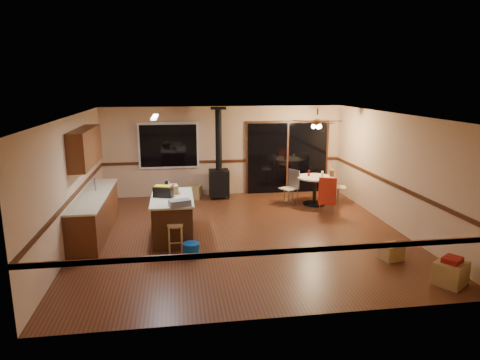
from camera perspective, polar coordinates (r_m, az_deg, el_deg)
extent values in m
plane|color=#522917|center=(9.52, 0.27, -7.16)|extent=(7.00, 7.00, 0.00)
plane|color=silver|center=(8.97, 0.28, 8.64)|extent=(7.00, 7.00, 0.00)
plane|color=tan|center=(12.57, -2.14, 3.88)|extent=(7.00, 0.00, 7.00)
plane|color=tan|center=(5.85, 5.49, -6.78)|extent=(7.00, 0.00, 7.00)
plane|color=tan|center=(9.31, -21.54, -0.21)|extent=(0.00, 7.00, 7.00)
plane|color=tan|center=(10.28, 19.95, 1.08)|extent=(0.00, 7.00, 7.00)
cube|color=black|center=(12.42, -9.50, 4.54)|extent=(1.72, 0.10, 1.32)
cube|color=black|center=(12.91, 6.32, 2.92)|extent=(2.52, 0.10, 2.10)
cube|color=#5B2E17|center=(9.94, -18.81, -4.40)|extent=(0.60, 3.00, 0.86)
cube|color=beige|center=(9.82, -19.00, -1.89)|extent=(0.64, 3.04, 0.04)
cube|color=#5B2E17|center=(9.84, -19.94, 4.14)|extent=(0.35, 2.00, 0.80)
cube|color=#402310|center=(9.29, -8.95, -5.05)|extent=(0.80, 1.60, 0.86)
cube|color=beige|center=(9.16, -9.05, -2.37)|extent=(0.88, 1.68, 0.04)
cube|color=black|center=(12.28, -2.80, -0.37)|extent=(0.55, 0.50, 0.75)
cylinder|color=black|center=(12.05, -2.87, 5.48)|extent=(0.18, 0.18, 1.77)
cylinder|color=brown|center=(11.50, 10.27, 7.62)|extent=(0.24, 0.24, 0.10)
cylinder|color=brown|center=(11.48, 10.33, 8.96)|extent=(0.05, 0.05, 0.16)
sphere|color=#FFD88C|center=(11.51, 10.25, 7.02)|extent=(0.16, 0.16, 0.16)
cube|color=white|center=(9.18, -11.30, 8.24)|extent=(0.10, 1.20, 0.04)
cube|color=slate|center=(8.44, -8.03, -3.06)|extent=(0.46, 0.34, 0.13)
cube|color=black|center=(9.17, -10.21, -1.57)|extent=(0.44, 0.31, 0.22)
cube|color=gold|center=(9.14, -10.24, -0.82)|extent=(0.38, 0.27, 0.03)
cube|color=#A08047|center=(9.43, -8.92, -1.22)|extent=(0.24, 0.30, 0.18)
cylinder|color=black|center=(9.44, -9.74, -0.92)|extent=(0.08, 0.08, 0.28)
cylinder|color=#D84C8C|center=(9.39, -8.89, -1.17)|extent=(0.07, 0.07, 0.22)
cylinder|color=white|center=(9.75, -9.56, -0.75)|extent=(0.07, 0.07, 0.19)
cylinder|color=tan|center=(8.57, -8.60, -7.64)|extent=(0.36, 0.36, 0.56)
cylinder|color=blue|center=(8.34, -6.50, -9.23)|extent=(0.40, 0.40, 0.27)
cylinder|color=black|center=(11.91, 9.85, -3.13)|extent=(0.60, 0.60, 0.04)
cylinder|color=black|center=(11.81, 9.91, -1.40)|extent=(0.10, 0.10, 0.70)
cylinder|color=beige|center=(11.73, 9.98, 0.35)|extent=(0.97, 0.97, 0.04)
cylinder|color=#590C14|center=(11.75, 9.16, 0.93)|extent=(0.08, 0.08, 0.17)
cylinder|color=beige|center=(11.72, 10.91, 0.79)|extent=(0.08, 0.08, 0.16)
cube|color=#BDAE8C|center=(11.69, 6.51, -1.13)|extent=(0.55, 0.55, 0.03)
cube|color=slate|center=(11.77, 7.20, 0.19)|extent=(0.23, 0.36, 0.50)
cube|color=#BDAE8C|center=(11.19, 11.53, -1.95)|extent=(0.51, 0.51, 0.03)
cube|color=slate|center=(10.94, 11.59, -0.94)|extent=(0.39, 0.16, 0.50)
cube|color=#B12714|center=(10.95, 11.57, -1.47)|extent=(0.45, 0.24, 0.70)
cube|color=#BDAE8C|center=(12.08, 13.01, -0.93)|extent=(0.51, 0.51, 0.03)
cube|color=slate|center=(12.01, 12.16, 0.26)|extent=(0.15, 0.39, 0.50)
cube|color=#4F311E|center=(12.03, 12.05, -0.20)|extent=(0.23, 0.45, 0.70)
cube|color=#A08047|center=(12.34, -6.30, -1.64)|extent=(0.56, 0.51, 0.37)
cube|color=#A08047|center=(8.02, 26.29, -11.05)|extent=(0.66, 0.64, 0.39)
cube|color=#A08047|center=(8.64, 19.57, -9.03)|extent=(0.43, 0.39, 0.30)
cube|color=maroon|center=(7.93, 26.46, -9.50)|extent=(0.40, 0.38, 0.08)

